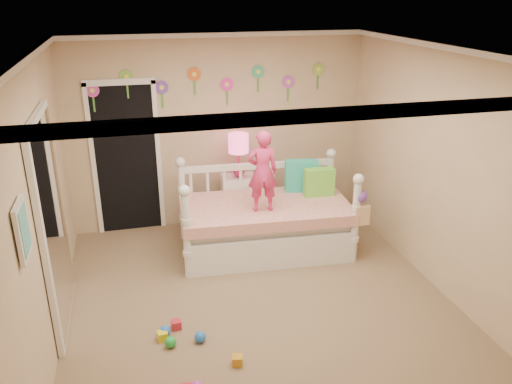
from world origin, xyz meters
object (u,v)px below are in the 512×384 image
object	(u,v)px
nightstand	(239,202)
table_lamp	(238,149)
daybed	(265,208)
child	(262,171)

from	to	relation	value
nightstand	table_lamp	bearing A→B (deg)	0.00
nightstand	table_lamp	xyz separation A→B (m)	(0.00, 0.00, 0.77)
daybed	child	distance (m)	0.60
child	daybed	bearing A→B (deg)	-109.21
child	nightstand	size ratio (longest dim) A/B	1.31
daybed	nightstand	bearing A→B (deg)	107.24
child	nightstand	xyz separation A→B (m)	(-0.08, 0.91, -0.75)
nightstand	table_lamp	size ratio (longest dim) A/B	1.27
table_lamp	nightstand	bearing A→B (deg)	0.00
nightstand	child	bearing A→B (deg)	-84.57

